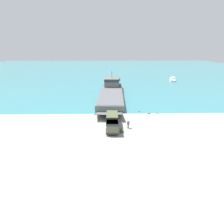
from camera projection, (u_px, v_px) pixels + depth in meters
name	position (u px, v px, depth m)	size (l,w,h in m)	color
ground_plane	(103.00, 123.00, 39.55)	(240.00, 240.00, 0.00)	gray
water_surface	(107.00, 70.00, 129.21)	(240.00, 180.00, 0.01)	teal
landing_craft	(111.00, 90.00, 61.82)	(8.92, 36.30, 7.37)	#56605B
military_truck	(112.00, 122.00, 36.34)	(2.59, 6.91, 2.90)	#566042
soldier_on_ramp	(128.00, 124.00, 36.66)	(0.50, 0.44, 1.78)	#566042
moored_boat_a	(173.00, 80.00, 87.62)	(4.24, 7.99, 1.97)	white
moored_boat_b	(114.00, 79.00, 90.18)	(6.25, 4.77, 2.01)	#B22323
cargo_crate	(122.00, 131.00, 35.22)	(0.61, 0.73, 0.61)	#3D4C33
shoreline_rock_a	(157.00, 113.00, 45.19)	(0.52, 0.52, 0.52)	#66605B
shoreline_rock_b	(148.00, 114.00, 45.14)	(0.83, 0.83, 0.83)	gray
shoreline_rock_c	(139.00, 112.00, 46.33)	(0.54, 0.54, 0.54)	#66605B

